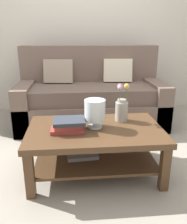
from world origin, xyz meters
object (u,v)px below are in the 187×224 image
object	(u,v)px
book_stack_main	(68,125)
glass_hurricane_vase	(95,111)
flower_pitcher	(122,108)
coffee_table	(95,140)
couch	(91,98)

from	to	relation	value
book_stack_main	glass_hurricane_vase	distance (m)	0.26
flower_pitcher	book_stack_main	bearing A→B (deg)	-156.85
book_stack_main	coffee_table	bearing A→B (deg)	11.48
couch	glass_hurricane_vase	size ratio (longest dim) A/B	7.78
couch	coffee_table	world-z (taller)	couch
couch	flower_pitcher	distance (m)	1.15
book_stack_main	flower_pitcher	xyz separation A→B (m)	(0.50, 0.21, 0.07)
coffee_table	glass_hurricane_vase	distance (m)	0.27
glass_hurricane_vase	flower_pitcher	world-z (taller)	flower_pitcher
flower_pitcher	glass_hurricane_vase	bearing A→B (deg)	-151.32
coffee_table	flower_pitcher	world-z (taller)	flower_pitcher
coffee_table	glass_hurricane_vase	bearing A→B (deg)	81.54
coffee_table	book_stack_main	xyz separation A→B (m)	(-0.23, -0.05, 0.17)
couch	coffee_table	xyz separation A→B (m)	(-0.07, -1.28, -0.04)
coffee_table	flower_pitcher	xyz separation A→B (m)	(0.27, 0.17, 0.24)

